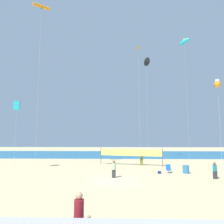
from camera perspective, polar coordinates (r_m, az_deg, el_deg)
ground_plane at (r=19.90m, az=0.56°, el=-18.13°), size 120.00×120.00×0.00m
ocean_band at (r=48.13m, az=1.25°, el=-11.39°), size 120.00×20.00×0.01m
mother_figure at (r=9.40m, az=-9.00°, el=-25.41°), size 0.39×0.39×1.72m
beachgoer_sage_shirt at (r=21.00m, az=0.50°, el=-15.05°), size 0.38×0.38×1.68m
beachgoer_olive_shirt at (r=30.10m, az=8.01°, el=-12.35°), size 0.40×0.40×1.77m
beachgoer_teal_shirt at (r=22.66m, az=26.18°, el=-13.96°), size 0.35×0.35×1.53m
folding_beach_chair at (r=24.57m, az=15.12°, el=-14.62°), size 0.52×0.65×0.89m
trash_barrel at (r=24.79m, az=19.45°, el=-14.49°), size 0.67×0.67×0.85m
volleyball_net at (r=29.75m, az=5.03°, el=-11.11°), size 8.46×2.16×2.40m
beach_handbag at (r=23.87m, az=12.76°, el=-15.72°), size 0.34×0.17×0.27m
kite_orange_diamond at (r=35.09m, az=7.14°, el=15.74°), size 0.66×0.66×18.28m
kite_cyan_inflatable at (r=42.52m, az=19.12°, el=17.60°), size 2.05×2.15×21.82m
kite_orange_tube at (r=31.73m, az=-18.62°, el=25.39°), size 2.01×1.60×20.92m
kite_black_delta at (r=39.89m, az=9.28°, el=13.35°), size 1.16×1.51×18.39m
kite_orange_inflatable at (r=25.44m, az=26.74°, el=6.74°), size 1.56×2.28×10.17m
kite_cyan_box at (r=27.89m, az=-24.47°, el=1.57°), size 0.81×0.81×8.20m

